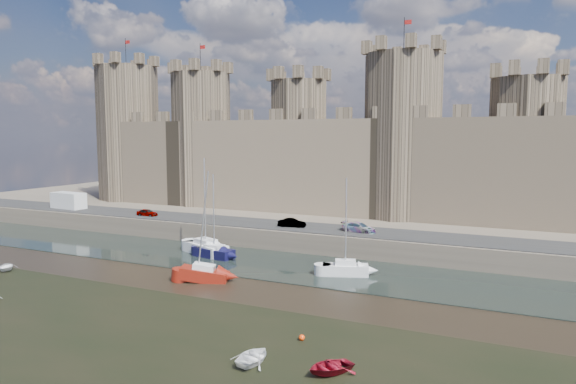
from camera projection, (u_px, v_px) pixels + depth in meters
name	position (u px, v px, depth m)	size (l,w,h in m)	color
ground	(196.00, 363.00, 32.02)	(160.00, 160.00, 0.00)	black
water_channel	(329.00, 271.00, 53.68)	(160.00, 12.00, 0.08)	black
quay	(403.00, 213.00, 86.04)	(160.00, 60.00, 2.50)	#4C443A
road	(358.00, 231.00, 62.43)	(160.00, 7.00, 0.10)	black
castle	(383.00, 153.00, 74.33)	(108.50, 11.00, 29.00)	#42382B
car_0	(147.00, 213.00, 74.23)	(1.28, 3.17, 1.08)	gray
car_1	(292.00, 223.00, 65.21)	(1.23, 3.52, 1.16)	gray
car_2	(359.00, 228.00, 61.84)	(1.72, 4.23, 1.23)	gray
van	(68.00, 201.00, 81.72)	(5.98, 2.39, 2.61)	silver
sailboat_0	(206.00, 247.00, 61.25)	(6.57, 4.42, 11.45)	white
sailboat_1	(214.00, 251.00, 59.48)	(5.08, 2.65, 9.70)	black
sailboat_2	(345.00, 268.00, 51.91)	(4.92, 3.21, 9.90)	silver
sailboat_4	(204.00, 273.00, 49.94)	(4.98, 3.36, 10.85)	maroon
dinghy_2	(254.00, 358.00, 32.06)	(2.19, 0.63, 3.06)	silver
dinghy_4	(330.00, 368.00, 30.61)	(2.29, 0.66, 3.20)	maroon
dinghy_6	(6.00, 267.00, 54.20)	(2.16, 0.63, 3.03)	silver
buoy_1	(302.00, 338.00, 35.56)	(0.43, 0.43, 0.43)	#EE3B0A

